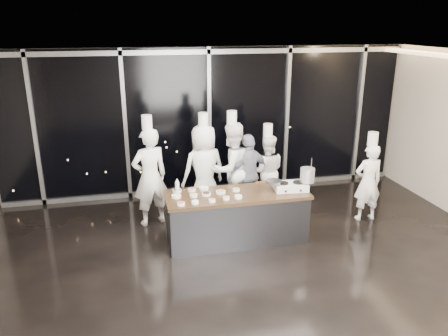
# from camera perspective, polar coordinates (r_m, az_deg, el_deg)

# --- Properties ---
(ground) EXTENTS (9.00, 9.00, 0.00)m
(ground) POSITION_cam_1_polar(r_m,az_deg,el_deg) (7.13, 3.49, -12.69)
(ground) COLOR black
(ground) RESTS_ON ground
(room_shell) EXTENTS (9.02, 7.02, 3.21)m
(room_shell) POSITION_cam_1_polar(r_m,az_deg,el_deg) (6.32, 5.43, 5.20)
(room_shell) COLOR beige
(room_shell) RESTS_ON ground
(window_wall) EXTENTS (8.90, 0.11, 3.20)m
(window_wall) POSITION_cam_1_polar(r_m,az_deg,el_deg) (9.66, -1.98, 6.04)
(window_wall) COLOR black
(window_wall) RESTS_ON ground
(demo_counter) EXTENTS (2.46, 0.86, 0.90)m
(demo_counter) POSITION_cam_1_polar(r_m,az_deg,el_deg) (7.68, 1.69, -6.41)
(demo_counter) COLOR #37373D
(demo_counter) RESTS_ON ground
(stove) EXTENTS (0.60, 0.41, 0.14)m
(stove) POSITION_cam_1_polar(r_m,az_deg,el_deg) (7.72, 8.69, -2.37)
(stove) COLOR silver
(stove) RESTS_ON demo_counter
(frying_pan) EXTENTS (0.48, 0.29, 0.04)m
(frying_pan) POSITION_cam_1_polar(r_m,az_deg,el_deg) (7.61, 6.43, -1.78)
(frying_pan) COLOR gray
(frying_pan) RESTS_ON stove
(stock_pot) EXTENTS (0.27, 0.27, 0.25)m
(stock_pot) POSITION_cam_1_polar(r_m,az_deg,el_deg) (7.72, 10.84, -0.91)
(stock_pot) COLOR silver
(stock_pot) RESTS_ON stove
(prep_bowls) EXTENTS (1.19, 0.73, 0.05)m
(prep_bowls) POSITION_cam_1_polar(r_m,az_deg,el_deg) (7.40, -2.79, -3.44)
(prep_bowls) COLOR white
(prep_bowls) RESTS_ON demo_counter
(squeeze_bottle) EXTENTS (0.07, 0.07, 0.26)m
(squeeze_bottle) POSITION_cam_1_polar(r_m,az_deg,el_deg) (7.53, -6.13, -2.34)
(squeeze_bottle) COLOR white
(squeeze_bottle) RESTS_ON demo_counter
(chef_far_left) EXTENTS (0.80, 0.65, 2.11)m
(chef_far_left) POSITION_cam_1_polar(r_m,az_deg,el_deg) (8.26, -9.65, -1.06)
(chef_far_left) COLOR white
(chef_far_left) RESTS_ON ground
(chef_left) EXTENTS (1.02, 0.80, 2.06)m
(chef_left) POSITION_cam_1_polar(r_m,az_deg,el_deg) (8.62, -2.64, -0.18)
(chef_left) COLOR white
(chef_left) RESTS_ON ground
(chef_center) EXTENTS (1.10, 0.99, 2.09)m
(chef_center) POSITION_cam_1_polar(r_m,az_deg,el_deg) (8.63, 1.00, -0.06)
(chef_center) COLOR white
(chef_center) RESTS_ON ground
(guest) EXTENTS (1.05, 0.73, 1.65)m
(guest) POSITION_cam_1_polar(r_m,az_deg,el_deg) (8.64, 3.22, -0.86)
(guest) COLOR #151F3A
(guest) RESTS_ON ground
(chef_right) EXTENTS (0.86, 0.74, 1.76)m
(chef_right) POSITION_cam_1_polar(r_m,az_deg,el_deg) (9.05, 5.58, -0.32)
(chef_right) COLOR white
(chef_right) RESTS_ON ground
(chef_side) EXTENTS (0.56, 0.37, 1.76)m
(chef_side) POSITION_cam_1_polar(r_m,az_deg,el_deg) (8.82, 18.30, -1.65)
(chef_side) COLOR white
(chef_side) RESTS_ON ground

